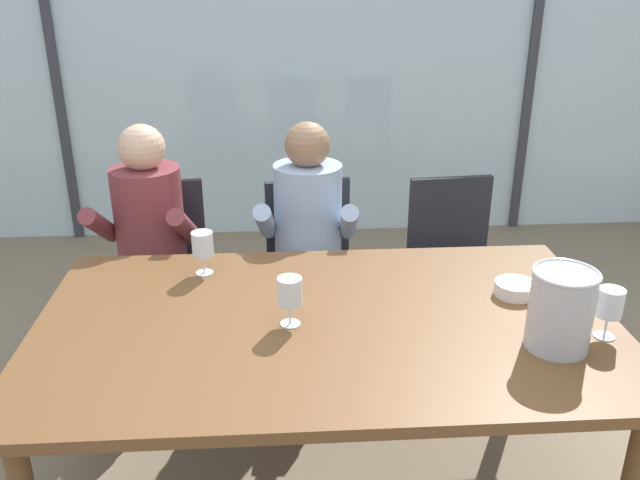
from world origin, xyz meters
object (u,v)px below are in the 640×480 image
person_pale_blue_shirt (307,234)px  wine_glass_center_pour (610,305)px  chair_left_of_center (312,258)px  chair_center (454,254)px  dining_table (327,336)px  tasting_bowl (515,289)px  ice_bucket_primary (561,309)px  person_maroon_top (146,238)px  wine_glass_by_left_taster (290,292)px  wine_glass_near_bucket (203,246)px  chair_near_curtain (164,259)px

person_pale_blue_shirt → wine_glass_center_pour: (0.93, -1.04, 0.15)m
chair_left_of_center → chair_center: size_ratio=1.00×
dining_table → tasting_bowl: size_ratio=13.18×
ice_bucket_primary → tasting_bowl: (-0.01, 0.36, -0.11)m
wine_glass_center_pour → person_maroon_top: bearing=148.2°
wine_glass_by_left_taster → person_maroon_top: bearing=125.9°
person_pale_blue_shirt → wine_glass_center_pour: bearing=-43.5°
person_pale_blue_shirt → wine_glass_center_pour: 1.40m
chair_center → wine_glass_near_bucket: 1.34m
chair_left_of_center → tasting_bowl: bearing=-57.3°
person_maroon_top → person_pale_blue_shirt: size_ratio=1.00×
ice_bucket_primary → tasting_bowl: ice_bucket_primary is taller
chair_near_curtain → chair_center: (1.43, -0.03, 0.00)m
person_pale_blue_shirt → tasting_bowl: bearing=-40.0°
dining_table → wine_glass_center_pour: bearing=-10.9°
wine_glass_by_left_taster → dining_table: bearing=11.2°
chair_left_of_center → person_maroon_top: size_ratio=0.73×
dining_table → person_maroon_top: bearing=131.7°
person_pale_blue_shirt → tasting_bowl: person_pale_blue_shirt is taller
tasting_bowl → wine_glass_center_pour: (0.19, -0.31, 0.09)m
chair_center → wine_glass_by_left_taster: size_ratio=5.05×
dining_table → tasting_bowl: 0.73m
chair_left_of_center → wine_glass_by_left_taster: size_ratio=5.05×
person_pale_blue_shirt → wine_glass_near_bucket: 0.65m
chair_near_curtain → person_pale_blue_shirt: (0.70, -0.15, 0.17)m
chair_near_curtain → ice_bucket_primary: size_ratio=3.30×
tasting_bowl → chair_left_of_center: bearing=130.1°
chair_center → ice_bucket_primary: 1.25m
wine_glass_near_bucket → tasting_bowl: bearing=-12.6°
chair_left_of_center → wine_glass_by_left_taster: wine_glass_by_left_taster is taller
wine_glass_by_left_taster → wine_glass_center_pour: (1.03, -0.15, -0.00)m
wine_glass_near_bucket → person_maroon_top: bearing=123.9°
chair_center → wine_glass_by_left_taster: (-0.84, -1.01, 0.33)m
chair_near_curtain → person_maroon_top: 0.23m
tasting_bowl → wine_glass_by_left_taster: wine_glass_by_left_taster is taller
chair_near_curtain → wine_glass_near_bucket: size_ratio=5.05×
dining_table → wine_glass_near_bucket: 0.63m
chair_left_of_center → dining_table: bearing=-97.4°
ice_bucket_primary → wine_glass_center_pour: 0.19m
chair_center → person_pale_blue_shirt: (-0.74, -0.12, 0.17)m
dining_table → wine_glass_by_left_taster: size_ratio=11.48×
dining_table → chair_left_of_center: bearing=90.0°
chair_near_curtain → wine_glass_center_pour: wine_glass_center_pour is taller
chair_near_curtain → wine_glass_near_bucket: bearing=-73.5°
chair_center → wine_glass_near_bucket: bearing=-158.6°
person_maroon_top → wine_glass_by_left_taster: size_ratio=6.88×
chair_left_of_center → wine_glass_center_pour: (0.90, -1.15, 0.33)m
chair_near_curtain → chair_left_of_center: bearing=-9.5°
ice_bucket_primary → wine_glass_by_left_taster: ice_bucket_primary is taller
chair_left_of_center → wine_glass_near_bucket: 0.81m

